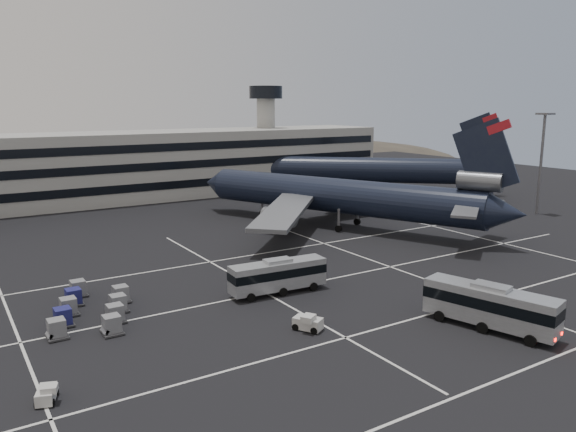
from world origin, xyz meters
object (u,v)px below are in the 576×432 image
(bus_near, at_px, (490,305))
(bus_far, at_px, (278,274))
(trijet_main, at_px, (341,196))
(uld_cluster, at_px, (90,307))
(tug_a, at_px, (46,394))

(bus_near, relative_size, bus_far, 1.12)
(trijet_main, bearing_deg, bus_far, -162.47)
(bus_far, height_order, uld_cluster, bus_far)
(bus_near, xyz_separation_m, bus_far, (-10.94, 18.50, -0.23))
(uld_cluster, bearing_deg, tug_a, -113.40)
(trijet_main, height_order, tug_a, trijet_main)
(bus_near, distance_m, tug_a, 36.80)
(trijet_main, height_order, uld_cluster, trijet_main)
(trijet_main, relative_size, bus_far, 5.06)
(trijet_main, distance_m, bus_near, 43.28)
(uld_cluster, bearing_deg, trijet_main, 22.40)
(trijet_main, relative_size, bus_near, 4.51)
(trijet_main, xyz_separation_m, uld_cluster, (-44.04, -18.15, -4.42))
(bus_far, bearing_deg, tug_a, 117.42)
(tug_a, bearing_deg, uld_cluster, 86.78)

